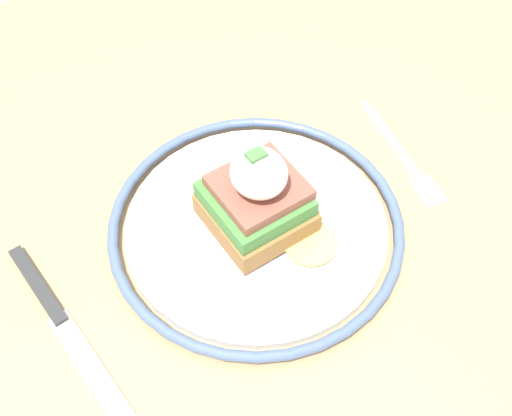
# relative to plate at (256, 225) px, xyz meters

# --- Properties ---
(dining_table) EXTENTS (1.08, 0.87, 0.75)m
(dining_table) POSITION_rel_plate_xyz_m (0.01, -0.05, -0.11)
(dining_table) COLOR tan
(dining_table) RESTS_ON ground_plane
(plate) EXTENTS (0.28, 0.28, 0.02)m
(plate) POSITION_rel_plate_xyz_m (0.00, 0.00, 0.00)
(plate) COLOR white
(plate) RESTS_ON dining_table
(sandwich) EXTENTS (0.09, 0.12, 0.09)m
(sandwich) POSITION_rel_plate_xyz_m (-0.00, 0.00, 0.04)
(sandwich) COLOR olive
(sandwich) RESTS_ON plate
(fork) EXTENTS (0.05, 0.15, 0.00)m
(fork) POSITION_rel_plate_xyz_m (-0.18, 0.01, -0.01)
(fork) COLOR silver
(fork) RESTS_ON dining_table
(knife) EXTENTS (0.03, 0.21, 0.01)m
(knife) POSITION_rel_plate_xyz_m (0.19, -0.02, -0.01)
(knife) COLOR #2D2D2D
(knife) RESTS_ON dining_table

